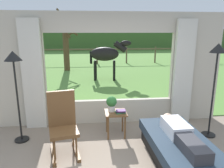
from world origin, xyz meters
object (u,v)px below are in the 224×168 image
(pasture_tree, at_px, (66,43))
(book_stack, at_px, (120,111))
(reclining_person, at_px, (180,133))
(floor_lamp_left, at_px, (14,70))
(side_table, at_px, (116,116))
(rocking_chair, at_px, (63,124))
(potted_plant, at_px, (112,103))
(recliner_sofa, at_px, (178,148))
(floor_lamp_right, at_px, (217,62))
(horse, at_px, (107,54))

(pasture_tree, bearing_deg, book_stack, -76.54)
(reclining_person, bearing_deg, floor_lamp_left, 158.58)
(side_table, bearing_deg, floor_lamp_left, -179.28)
(side_table, bearing_deg, rocking_chair, -152.28)
(rocking_chair, bearing_deg, side_table, 15.10)
(rocking_chair, bearing_deg, reclining_person, -27.49)
(potted_plant, distance_m, book_stack, 0.26)
(reclining_person, distance_m, side_table, 1.40)
(potted_plant, bearing_deg, rocking_chair, -147.54)
(recliner_sofa, height_order, side_table, side_table)
(recliner_sofa, distance_m, floor_lamp_right, 1.84)
(reclining_person, relative_size, horse, 0.79)
(side_table, bearing_deg, horse, 87.72)
(rocking_chair, xyz_separation_m, floor_lamp_left, (-0.90, 0.50, 0.90))
(book_stack, bearing_deg, floor_lamp_left, 179.03)
(book_stack, relative_size, pasture_tree, 0.07)
(recliner_sofa, xyz_separation_m, book_stack, (-0.85, 0.93, 0.33))
(recliner_sofa, height_order, horse, horse)
(floor_lamp_right, bearing_deg, book_stack, 175.70)
(potted_plant, distance_m, pasture_tree, 7.99)
(rocking_chair, distance_m, pasture_tree, 8.44)
(recliner_sofa, height_order, rocking_chair, rocking_chair)
(recliner_sofa, bearing_deg, floor_lamp_left, 159.48)
(book_stack, bearing_deg, pasture_tree, 103.46)
(side_table, height_order, potted_plant, potted_plant)
(rocking_chair, height_order, floor_lamp_right, floor_lamp_right)
(pasture_tree, bearing_deg, side_table, -77.07)
(rocking_chair, xyz_separation_m, floor_lamp_right, (2.95, 0.33, 1.00))
(horse, bearing_deg, side_table, 4.06)
(recliner_sofa, xyz_separation_m, potted_plant, (-1.02, 1.05, 0.48))
(recliner_sofa, relative_size, book_stack, 8.12)
(floor_lamp_right, height_order, pasture_tree, pasture_tree)
(book_stack, relative_size, floor_lamp_right, 0.11)
(floor_lamp_right, bearing_deg, floor_lamp_left, 177.42)
(recliner_sofa, distance_m, rocking_chair, 2.02)
(floor_lamp_left, relative_size, horse, 0.98)
(side_table, distance_m, floor_lamp_left, 2.15)
(side_table, height_order, floor_lamp_right, floor_lamp_right)
(reclining_person, distance_m, floor_lamp_right, 1.66)
(recliner_sofa, bearing_deg, rocking_chair, 164.85)
(potted_plant, height_order, floor_lamp_right, floor_lamp_right)
(rocking_chair, height_order, horse, horse)
(reclining_person, height_order, floor_lamp_right, floor_lamp_right)
(recliner_sofa, distance_m, pasture_tree, 9.32)
(side_table, relative_size, book_stack, 2.45)
(reclining_person, xyz_separation_m, book_stack, (-0.85, 0.98, 0.03))
(recliner_sofa, relative_size, side_table, 3.32)
(floor_lamp_left, height_order, pasture_tree, pasture_tree)
(reclining_person, bearing_deg, pasture_tree, 105.46)
(rocking_chair, bearing_deg, floor_lamp_right, -6.24)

